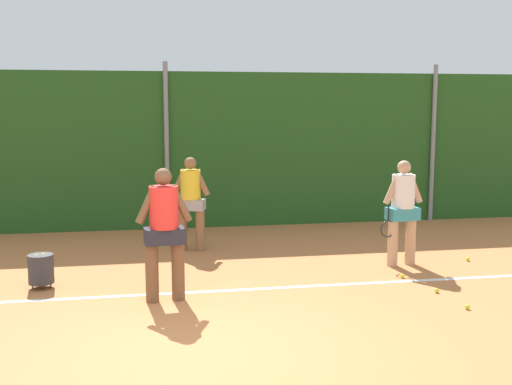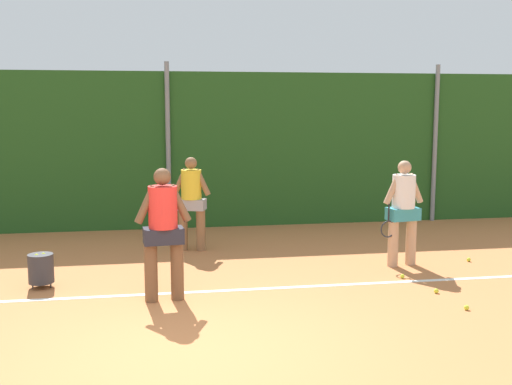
{
  "view_description": "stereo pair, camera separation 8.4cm",
  "coord_description": "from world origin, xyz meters",
  "px_view_note": "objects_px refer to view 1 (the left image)",
  "views": [
    {
      "loc": [
        -0.43,
        -6.38,
        2.62
      ],
      "look_at": [
        1.27,
        3.21,
        1.25
      ],
      "focal_mm": 43.55,
      "sensor_mm": 36.0,
      "label": 1
    },
    {
      "loc": [
        -0.35,
        -6.39,
        2.62
      ],
      "look_at": [
        1.27,
        3.21,
        1.25
      ],
      "focal_mm": 43.55,
      "sensor_mm": 36.0,
      "label": 2
    }
  ],
  "objects_px": {
    "tennis_ball_3": "(437,290)",
    "tennis_ball_1": "(468,259)",
    "player_midcourt": "(403,207)",
    "ball_hopper": "(41,269)",
    "tennis_ball_2": "(467,307)",
    "tennis_ball_4": "(402,276)",
    "player_foreground_near": "(164,227)",
    "player_backcourt_far": "(191,198)"
  },
  "relations": [
    {
      "from": "tennis_ball_2",
      "to": "tennis_ball_4",
      "type": "bearing_deg",
      "value": 98.44
    },
    {
      "from": "tennis_ball_4",
      "to": "player_backcourt_far",
      "type": "bearing_deg",
      "value": 141.59
    },
    {
      "from": "player_midcourt",
      "to": "tennis_ball_4",
      "type": "bearing_deg",
      "value": 59.29
    },
    {
      "from": "player_midcourt",
      "to": "player_backcourt_far",
      "type": "height_order",
      "value": "player_midcourt"
    },
    {
      "from": "tennis_ball_2",
      "to": "tennis_ball_3",
      "type": "relative_size",
      "value": 1.0
    },
    {
      "from": "player_midcourt",
      "to": "tennis_ball_2",
      "type": "height_order",
      "value": "player_midcourt"
    },
    {
      "from": "player_backcourt_far",
      "to": "tennis_ball_2",
      "type": "relative_size",
      "value": 25.81
    },
    {
      "from": "ball_hopper",
      "to": "tennis_ball_2",
      "type": "height_order",
      "value": "ball_hopper"
    },
    {
      "from": "tennis_ball_2",
      "to": "tennis_ball_3",
      "type": "height_order",
      "value": "same"
    },
    {
      "from": "player_backcourt_far",
      "to": "tennis_ball_2",
      "type": "distance_m",
      "value": 5.22
    },
    {
      "from": "player_foreground_near",
      "to": "tennis_ball_1",
      "type": "xyz_separation_m",
      "value": [
        5.13,
        1.28,
        -0.98
      ]
    },
    {
      "from": "ball_hopper",
      "to": "player_backcourt_far",
      "type": "bearing_deg",
      "value": 41.17
    },
    {
      "from": "player_foreground_near",
      "to": "tennis_ball_2",
      "type": "height_order",
      "value": "player_foreground_near"
    },
    {
      "from": "tennis_ball_4",
      "to": "tennis_ball_3",
      "type": "bearing_deg",
      "value": -77.97
    },
    {
      "from": "tennis_ball_3",
      "to": "tennis_ball_1",
      "type": "bearing_deg",
      "value": 49.66
    },
    {
      "from": "player_backcourt_far",
      "to": "tennis_ball_1",
      "type": "xyz_separation_m",
      "value": [
        4.57,
        -1.63,
        -0.92
      ]
    },
    {
      "from": "player_foreground_near",
      "to": "ball_hopper",
      "type": "height_order",
      "value": "player_foreground_near"
    },
    {
      "from": "player_backcourt_far",
      "to": "tennis_ball_3",
      "type": "distance_m",
      "value": 4.64
    },
    {
      "from": "player_backcourt_far",
      "to": "tennis_ball_4",
      "type": "height_order",
      "value": "player_backcourt_far"
    },
    {
      "from": "player_midcourt",
      "to": "tennis_ball_3",
      "type": "distance_m",
      "value": 1.81
    },
    {
      "from": "tennis_ball_1",
      "to": "tennis_ball_2",
      "type": "distance_m",
      "value": 2.67
    },
    {
      "from": "player_backcourt_far",
      "to": "tennis_ball_2",
      "type": "bearing_deg",
      "value": 147.9
    },
    {
      "from": "player_midcourt",
      "to": "player_backcourt_far",
      "type": "relative_size",
      "value": 1.02
    },
    {
      "from": "ball_hopper",
      "to": "tennis_ball_4",
      "type": "bearing_deg",
      "value": -4.25
    },
    {
      "from": "tennis_ball_3",
      "to": "player_foreground_near",
      "type": "bearing_deg",
      "value": 175.27
    },
    {
      "from": "player_midcourt",
      "to": "tennis_ball_4",
      "type": "xyz_separation_m",
      "value": [
        -0.29,
        -0.74,
        -0.94
      ]
    },
    {
      "from": "player_foreground_near",
      "to": "player_midcourt",
      "type": "height_order",
      "value": "player_foreground_near"
    },
    {
      "from": "ball_hopper",
      "to": "tennis_ball_4",
      "type": "height_order",
      "value": "ball_hopper"
    },
    {
      "from": "tennis_ball_1",
      "to": "tennis_ball_3",
      "type": "distance_m",
      "value": 2.08
    },
    {
      "from": "tennis_ball_1",
      "to": "ball_hopper",
      "type": "bearing_deg",
      "value": -176.74
    },
    {
      "from": "player_midcourt",
      "to": "ball_hopper",
      "type": "bearing_deg",
      "value": -5.83
    },
    {
      "from": "player_foreground_near",
      "to": "player_midcourt",
      "type": "bearing_deg",
      "value": -167.96
    },
    {
      "from": "player_foreground_near",
      "to": "ball_hopper",
      "type": "xyz_separation_m",
      "value": [
        -1.75,
        0.88,
        -0.72
      ]
    },
    {
      "from": "player_foreground_near",
      "to": "tennis_ball_2",
      "type": "xyz_separation_m",
      "value": [
        3.84,
        -1.06,
        -0.98
      ]
    },
    {
      "from": "ball_hopper",
      "to": "tennis_ball_2",
      "type": "xyz_separation_m",
      "value": [
        5.59,
        -1.94,
        -0.26
      ]
    },
    {
      "from": "player_backcourt_far",
      "to": "player_midcourt",
      "type": "bearing_deg",
      "value": 171.69
    },
    {
      "from": "tennis_ball_2",
      "to": "tennis_ball_4",
      "type": "relative_size",
      "value": 1.0
    },
    {
      "from": "player_foreground_near",
      "to": "player_backcourt_far",
      "type": "xyz_separation_m",
      "value": [
        0.56,
        2.9,
        -0.06
      ]
    },
    {
      "from": "player_backcourt_far",
      "to": "tennis_ball_4",
      "type": "distance_m",
      "value": 4.0
    },
    {
      "from": "player_foreground_near",
      "to": "player_midcourt",
      "type": "distance_m",
      "value": 4.09
    },
    {
      "from": "player_backcourt_far",
      "to": "ball_hopper",
      "type": "distance_m",
      "value": 3.14
    },
    {
      "from": "player_foreground_near",
      "to": "tennis_ball_2",
      "type": "relative_size",
      "value": 27.35
    }
  ]
}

